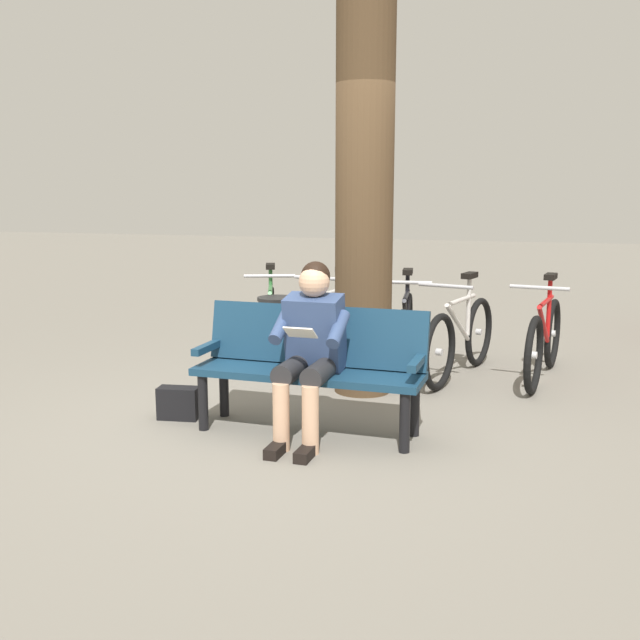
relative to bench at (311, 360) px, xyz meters
The scene contains 11 objects.
ground_plane 0.58m from the bench, 23.23° to the right, with size 40.00×40.00×0.00m, color slate.
bench is the anchor object (origin of this frame).
person_reading 0.23m from the bench, 105.52° to the left, with size 0.50×0.77×1.20m.
handbag 1.08m from the bench, ahead, with size 0.30×0.14×0.24m, color black.
tree_trunk 1.67m from the bench, 95.99° to the right, with size 0.47×0.47×3.54m, color #4C3823.
litter_bin 1.46m from the bench, 60.34° to the right, with size 0.34×0.34×0.74m.
bicycle_blue 2.47m from the bench, 129.58° to the right, with size 0.48×1.67×0.94m.
bicycle_green 1.98m from the bench, 115.54° to the right, with size 0.57×1.64×0.94m.
bicycle_orange 1.96m from the bench, 99.60° to the right, with size 0.48×1.67×0.94m.
bicycle_black 2.05m from the bench, 79.33° to the right, with size 0.48×1.67×0.94m.
bicycle_red 2.28m from the bench, 62.24° to the right, with size 0.68×1.60×0.94m.
Camera 1 is at (-1.74, 4.81, 1.67)m, focal length 40.61 mm.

